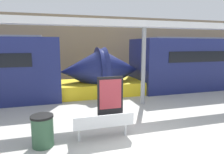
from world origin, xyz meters
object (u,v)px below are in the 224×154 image
(bench_near, at_px, (103,123))
(trash_bin, at_px, (43,131))
(support_column_near, at_px, (143,67))
(poster_board, at_px, (110,96))

(bench_near, height_order, trash_bin, trash_bin)
(bench_near, height_order, support_column_near, support_column_near)
(trash_bin, relative_size, support_column_near, 0.25)
(support_column_near, bearing_deg, bench_near, -131.66)
(bench_near, bearing_deg, support_column_near, 48.60)
(trash_bin, distance_m, support_column_near, 5.36)
(trash_bin, xyz_separation_m, support_column_near, (4.33, 2.88, 1.32))
(trash_bin, height_order, poster_board, poster_board)
(bench_near, bearing_deg, trash_bin, 177.38)
(trash_bin, xyz_separation_m, poster_board, (2.45, 1.85, 0.34))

